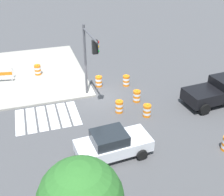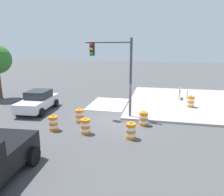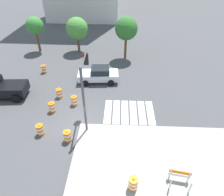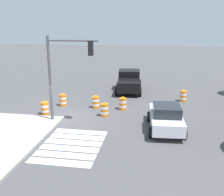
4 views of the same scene
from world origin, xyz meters
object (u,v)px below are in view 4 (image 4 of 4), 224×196
Objects in this scene: traffic_barrel_crosswalk_end at (123,104)px; traffic_barrel_far_curb at (104,110)px; traffic_barrel_near_corner at (96,102)px; traffic_barrel_median_far at (183,96)px; sports_car at (166,117)px; traffic_barrel_median_near at (45,108)px; pickup_truck at (129,81)px; traffic_light_pole at (66,64)px; traffic_barrel_lane_center at (63,100)px.

traffic_barrel_crosswalk_end is 1.00× the size of traffic_barrel_far_curb.
traffic_barrel_near_corner is 1.00× the size of traffic_barrel_median_far.
traffic_barrel_median_near is at bearing -99.94° from sports_car.
sports_car is at bearing 55.47° from traffic_barrel_near_corner.
pickup_truck is 5.96m from traffic_barrel_crosswalk_end.
sports_car is 10.01m from pickup_truck.
traffic_barrel_far_curb is at bearing 30.16° from traffic_barrel_near_corner.
traffic_barrel_near_corner is (-3.60, -5.24, -0.36)m from sports_car.
traffic_light_pole is at bearing -53.57° from traffic_barrel_far_curb.
traffic_barrel_crosswalk_end and traffic_barrel_median_far have the same top height.
traffic_barrel_near_corner is at bearing -124.53° from sports_car.
traffic_barrel_crosswalk_end is 1.00× the size of traffic_barrel_lane_center.
pickup_truck is 5.18× the size of traffic_barrel_lane_center.
traffic_barrel_crosswalk_end is 5.76m from traffic_barrel_median_near.
traffic_light_pole is (3.32, -1.09, 3.46)m from traffic_barrel_near_corner.
traffic_light_pole is at bearing -18.15° from traffic_barrel_near_corner.
traffic_barrel_crosswalk_end is at bearing 87.88° from traffic_barrel_near_corner.
traffic_light_pole is at bearing -92.55° from sports_car.
traffic_barrel_crosswalk_end and traffic_barrel_median_near have the same top height.
sports_car is 4.33× the size of traffic_barrel_crosswalk_end.
traffic_barrel_far_curb is at bearing -7.04° from pickup_truck.
traffic_barrel_near_corner is 0.19× the size of traffic_light_pole.
traffic_barrel_lane_center is at bearing -73.53° from traffic_barrel_median_far.
traffic_barrel_median_far is at bearing 113.40° from traffic_barrel_near_corner.
traffic_barrel_far_curb is at bearing 94.61° from traffic_barrel_median_near.
traffic_barrel_lane_center is (-3.74, -7.96, -0.36)m from sports_car.
traffic_barrel_near_corner is 2.11m from traffic_barrel_crosswalk_end.
traffic_barrel_far_curb is (-0.35, 4.31, 0.00)m from traffic_barrel_median_near.
traffic_barrel_near_corner is 1.00× the size of traffic_barrel_lane_center.
traffic_light_pole is at bearing 25.27° from traffic_barrel_lane_center.
traffic_barrel_median_near is 1.00× the size of traffic_barrel_median_far.
traffic_barrel_crosswalk_end is at bearing -138.40° from sports_car.
traffic_barrel_crosswalk_end is (0.08, 2.11, 0.00)m from traffic_barrel_near_corner.
traffic_light_pole is (3.45, 1.63, 3.46)m from traffic_barrel_lane_center.
pickup_truck is 10.11m from traffic_light_pole.
traffic_barrel_lane_center is at bearing -116.84° from traffic_barrel_far_curb.
pickup_truck is 5.68m from traffic_barrel_median_far.
traffic_barrel_lane_center is 5.15m from traffic_light_pole.
traffic_light_pole reaches higher than traffic_barrel_median_far.
traffic_light_pole is (-0.28, -6.33, 3.10)m from sports_car.
sports_car reaches higher than traffic_barrel_far_curb.
traffic_barrel_median_far is (-6.56, 1.59, -0.36)m from sports_car.
traffic_barrel_median_far is 9.95m from traffic_barrel_lane_center.
traffic_barrel_median_near is at bearing -57.29° from traffic_barrel_near_corner.
traffic_light_pole is at bearing -18.41° from pickup_truck.
pickup_truck is at bearing -120.81° from traffic_barrel_median_far.
traffic_barrel_median_far is (2.90, 4.86, -0.52)m from pickup_truck.
traffic_barrel_near_corner is (5.85, -1.96, -0.52)m from pickup_truck.
sports_car is 0.80× the size of traffic_light_pole.
sports_car reaches higher than traffic_barrel_crosswalk_end.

